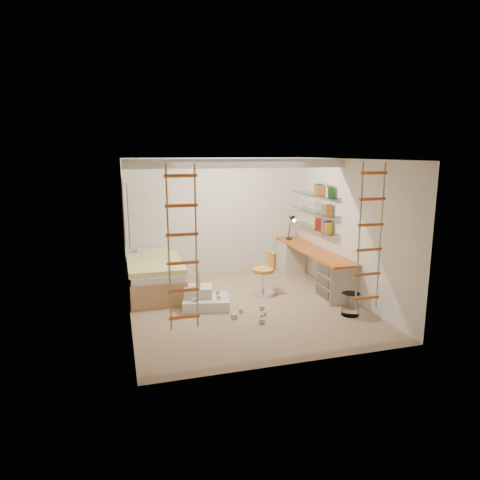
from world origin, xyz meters
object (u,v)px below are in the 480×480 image
object	(u,v)px
desk	(311,265)
play_platform	(204,299)
swivel_chair	(264,279)
bed	(155,276)

from	to	relation	value
desk	play_platform	xyz separation A→B (m)	(-2.43, -0.71, -0.26)
swivel_chair	play_platform	xyz separation A→B (m)	(-1.27, -0.38, -0.16)
swivel_chair	play_platform	distance (m)	1.34
bed	desk	bearing A→B (deg)	-6.49
bed	swivel_chair	xyz separation A→B (m)	(2.04, -0.70, -0.02)
desk	swivel_chair	xyz separation A→B (m)	(-1.16, -0.33, -0.10)
swivel_chair	play_platform	size ratio (longest dim) A/B	0.90
play_platform	desk	bearing A→B (deg)	16.27
desk	swivel_chair	distance (m)	1.21
desk	bed	size ratio (longest dim) A/B	1.40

